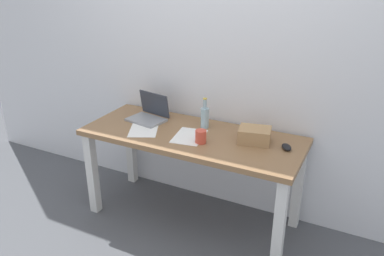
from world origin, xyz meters
name	(u,v)px	position (x,y,z in m)	size (l,w,h in m)	color
ground_plane	(192,217)	(0.00, 0.00, 0.00)	(8.00, 8.00, 0.00)	#515459
back_wall	(215,52)	(0.00, 0.39, 1.30)	(5.20, 0.08, 2.60)	white
desk	(192,147)	(0.00, 0.00, 0.64)	(1.67, 0.67, 0.75)	olive
laptop_left	(149,114)	(-0.44, 0.10, 0.80)	(0.33, 0.28, 0.22)	gray
beer_bottle	(205,117)	(0.03, 0.16, 0.84)	(0.06, 0.06, 0.24)	#99B7C1
computer_mouse	(286,147)	(0.70, 0.06, 0.77)	(0.06, 0.10, 0.03)	black
cardboard_box	(255,135)	(0.46, 0.08, 0.81)	(0.22, 0.17, 0.11)	tan
coffee_mug	(201,137)	(0.12, -0.10, 0.80)	(0.08, 0.08, 0.10)	#D84C38
paper_sheet_center	(189,136)	(0.00, -0.05, 0.75)	(0.21, 0.30, 0.00)	white
paper_sheet_front_left	(144,129)	(-0.37, -0.09, 0.75)	(0.21, 0.30, 0.00)	white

